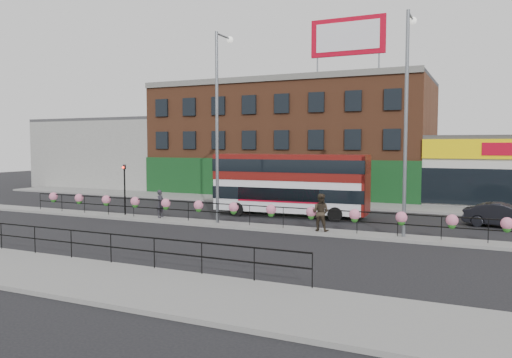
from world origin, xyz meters
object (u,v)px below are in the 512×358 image
at_px(pedestrian_b, 320,212).
at_px(lamp_column_west, 219,110).
at_px(car, 503,215).
at_px(double_decker_bus, 291,178).
at_px(pedestrian_a, 161,204).
at_px(lamp_column_east, 407,104).

xyz_separation_m(pedestrian_b, lamp_column_west, (-6.21, 0.50, 5.44)).
bearing_deg(lamp_column_west, pedestrian_b, -4.63).
bearing_deg(car, double_decker_bus, 102.04).
distance_m(double_decker_bus, pedestrian_a, 8.31).
bearing_deg(car, lamp_column_west, 118.01).
distance_m(pedestrian_a, pedestrian_b, 10.39).
distance_m(pedestrian_b, lamp_column_west, 8.27).
distance_m(double_decker_bus, car, 12.43).
height_order(pedestrian_b, lamp_column_west, lamp_column_west).
bearing_deg(pedestrian_a, car, -78.19).
distance_m(car, pedestrian_b, 10.65).
bearing_deg(pedestrian_a, pedestrian_b, -97.72).
xyz_separation_m(car, lamp_column_east, (-4.49, -5.72, 5.91)).
height_order(pedestrian_b, lamp_column_east, lamp_column_east).
bearing_deg(lamp_column_west, double_decker_bus, 60.65).
relative_size(double_decker_bus, pedestrian_b, 5.12).
relative_size(lamp_column_west, lamp_column_east, 1.00).
relative_size(double_decker_bus, lamp_column_west, 0.92).
relative_size(double_decker_bus, lamp_column_east, 0.92).
distance_m(double_decker_bus, pedestrian_b, 6.41).
bearing_deg(pedestrian_a, lamp_column_east, -94.97).
bearing_deg(lamp_column_east, pedestrian_a, 179.86).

